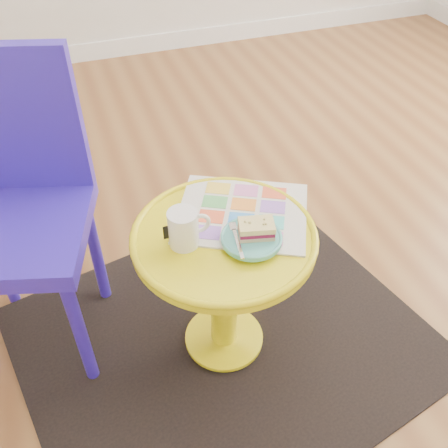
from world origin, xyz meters
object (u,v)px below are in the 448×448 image
object	(u,v)px
plate	(252,239)
chair	(13,199)
mug	(184,227)
side_table	(224,269)
newspaper	(242,213)

from	to	relation	value
plate	chair	bearing A→B (deg)	149.41
mug	plate	distance (m)	0.19
mug	plate	bearing A→B (deg)	-19.92
side_table	chair	bearing A→B (deg)	151.37
chair	side_table	bearing A→B (deg)	-12.19
newspaper	plate	xyz separation A→B (m)	(-0.02, -0.13, 0.01)
mug	plate	xyz separation A→B (m)	(0.17, -0.06, -0.04)
side_table	newspaper	xyz separation A→B (m)	(0.08, 0.07, 0.14)
chair	mug	xyz separation A→B (m)	(0.43, -0.29, 0.01)
mug	side_table	bearing A→B (deg)	-1.63
side_table	plate	distance (m)	0.18
mug	plate	world-z (taller)	mug
side_table	mug	size ratio (longest dim) A/B	4.41
side_table	plate	size ratio (longest dim) A/B	3.14
chair	mug	world-z (taller)	chair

